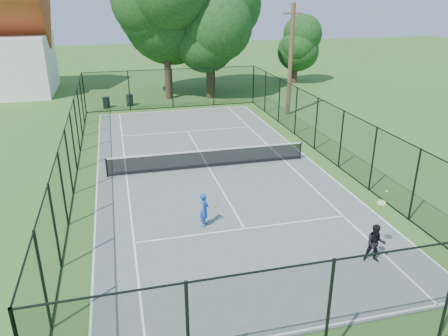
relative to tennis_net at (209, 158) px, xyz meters
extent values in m
plane|color=#396623|center=(0.00, 0.00, -0.58)|extent=(120.00, 120.00, 0.00)
cube|color=#55645B|center=(0.00, 0.00, -0.55)|extent=(11.00, 24.00, 0.06)
cylinder|color=black|center=(-5.00, 0.00, -0.04)|extent=(0.08, 0.08, 0.95)
cylinder|color=black|center=(5.00, 0.00, -0.04)|extent=(0.08, 0.08, 0.95)
cube|color=black|center=(0.00, 0.00, -0.04)|extent=(10.00, 0.03, 0.88)
cube|color=white|center=(0.00, 0.00, 0.40)|extent=(10.00, 0.05, 0.06)
cylinder|color=#332114|center=(0.11, 16.27, 1.63)|extent=(0.56, 0.56, 4.41)
sphere|color=black|center=(0.11, 16.27, 5.82)|extent=(7.96, 7.96, 7.96)
cylinder|color=#332114|center=(3.51, 15.68, 1.11)|extent=(0.56, 0.56, 3.37)
sphere|color=black|center=(3.51, 15.68, 4.31)|extent=(6.05, 6.05, 6.05)
cylinder|color=#332114|center=(4.48, 19.05, 1.53)|extent=(0.56, 0.56, 4.21)
sphere|color=black|center=(4.48, 19.05, 5.30)|extent=(6.68, 6.68, 6.68)
cylinder|color=#332114|center=(13.07, 20.19, 0.66)|extent=(0.56, 0.56, 2.47)
sphere|color=black|center=(13.07, 20.19, 2.97)|extent=(4.31, 4.31, 4.31)
cylinder|color=black|center=(-5.02, 14.24, -0.17)|extent=(0.54, 0.54, 0.82)
cylinder|color=black|center=(-5.02, 14.24, 0.26)|extent=(0.58, 0.58, 0.05)
cylinder|color=black|center=(-3.22, 14.51, -0.15)|extent=(0.54, 0.54, 0.85)
cylinder|color=black|center=(-3.22, 14.51, 0.30)|extent=(0.58, 0.58, 0.05)
cylinder|color=#4C3823|center=(7.90, 9.00, 3.28)|extent=(0.30, 0.30, 7.71)
cube|color=#4C3823|center=(7.90, 9.00, 6.44)|extent=(1.40, 0.10, 0.10)
imported|color=blue|center=(-1.41, -5.77, 0.16)|extent=(0.48, 0.58, 1.35)
torus|color=gold|center=(-0.96, -5.62, 0.03)|extent=(0.27, 0.18, 0.29)
cylinder|color=silver|center=(-0.96, -5.62, 0.03)|extent=(0.23, 0.15, 0.25)
imported|color=black|center=(3.53, -9.47, 0.15)|extent=(0.79, 0.72, 1.34)
torus|color=gold|center=(3.78, -9.12, 1.43)|extent=(0.30, 0.28, 0.14)
cylinder|color=silver|center=(3.78, -9.12, 1.43)|extent=(0.26, 0.24, 0.11)
sphere|color=#CCE526|center=(3.88, -9.17, 1.85)|extent=(0.07, 0.07, 0.07)
camera|label=1|loc=(-4.27, -20.18, 7.77)|focal=35.00mm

